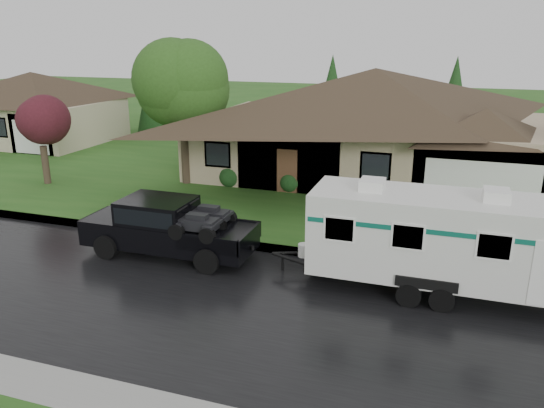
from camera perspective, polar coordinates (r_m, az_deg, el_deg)
The scene contains 11 objects.
ground at distance 17.24m, azimuth -3.21°, elevation -7.62°, with size 140.00×140.00×0.00m, color #25541A.
road at distance 15.60m, azimuth -5.96°, elevation -10.55°, with size 140.00×8.00×0.01m, color black.
curb at distance 19.13m, azimuth -0.74°, elevation -4.69°, with size 140.00×0.50×0.15m, color gray.
lawn at distance 30.90m, azimuth 7.07°, elevation 3.91°, with size 140.00×26.00×0.15m, color #25541A.
house_main at distance 28.76m, azimuth 11.40°, elevation 9.82°, with size 19.44×10.80×6.90m.
house_far at distance 41.24m, azimuth -24.12°, elevation 10.07°, with size 10.80×8.64×5.80m.
tree_left_green at distance 26.71m, azimuth -9.63°, elevation 12.28°, with size 4.18×4.18×6.92m.
tree_red at distance 28.83m, azimuth -23.68°, elevation 7.91°, with size 2.66×2.66×4.40m.
shrub_row at distance 24.98m, azimuth 8.96°, elevation 1.89°, with size 13.60×1.00×1.00m.
pickup_truck at distance 18.74m, azimuth -11.36°, elevation -2.28°, with size 6.00×2.28×2.00m.
travel_trailer at distance 16.20m, azimuth 16.77°, elevation -3.31°, with size 7.41×2.60×3.32m.
Camera 1 is at (5.84, -14.45, 7.36)m, focal length 35.00 mm.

